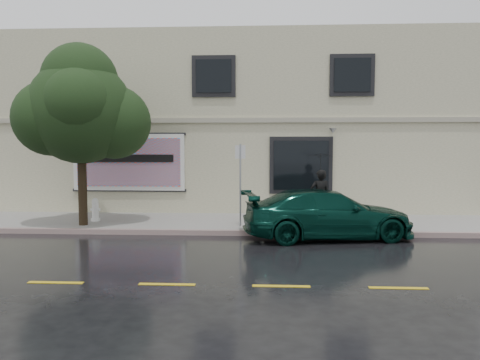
{
  "coord_description": "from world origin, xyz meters",
  "views": [
    {
      "loc": [
        1.88,
        -12.25,
        2.68
      ],
      "look_at": [
        1.11,
        2.2,
        1.61
      ],
      "focal_mm": 35.0,
      "sensor_mm": 36.0,
      "label": 1
    }
  ],
  "objects_px": {
    "fire_hydrant": "(95,210)",
    "car": "(328,214)",
    "pedestrian": "(320,197)",
    "street_tree": "(81,112)"
  },
  "relations": [
    {
      "from": "street_tree",
      "to": "fire_hydrant",
      "type": "relative_size",
      "value": 6.72
    },
    {
      "from": "pedestrian",
      "to": "fire_hydrant",
      "type": "bearing_deg",
      "value": -10.9
    },
    {
      "from": "car",
      "to": "pedestrian",
      "type": "relative_size",
      "value": 2.76
    },
    {
      "from": "car",
      "to": "pedestrian",
      "type": "bearing_deg",
      "value": -7.94
    },
    {
      "from": "street_tree",
      "to": "fire_hydrant",
      "type": "bearing_deg",
      "value": 82.93
    },
    {
      "from": "fire_hydrant",
      "to": "car",
      "type": "bearing_deg",
      "value": -24.45
    },
    {
      "from": "pedestrian",
      "to": "fire_hydrant",
      "type": "distance_m",
      "value": 7.47
    },
    {
      "from": "pedestrian",
      "to": "fire_hydrant",
      "type": "relative_size",
      "value": 2.27
    },
    {
      "from": "car",
      "to": "street_tree",
      "type": "height_order",
      "value": "street_tree"
    },
    {
      "from": "pedestrian",
      "to": "fire_hydrant",
      "type": "xyz_separation_m",
      "value": [
        -7.44,
        0.27,
        -0.5
      ]
    }
  ]
}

